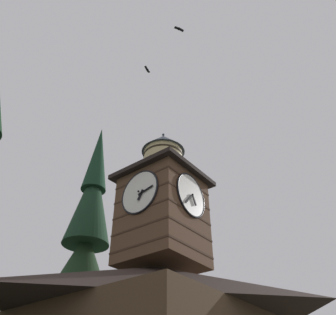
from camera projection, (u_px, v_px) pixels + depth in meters
name	position (u px, v px, depth m)	size (l,w,h in m)	color
clock_tower	(163.00, 205.00, 18.92)	(4.32, 4.32, 8.36)	brown
pine_tree_behind	(80.00, 280.00, 21.53)	(5.64, 5.64, 20.32)	#473323
flying_bird_high	(147.00, 70.00, 22.34)	(0.59, 0.26, 0.11)	black
flying_bird_low	(179.00, 29.00, 20.52)	(0.59, 0.38, 0.11)	black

